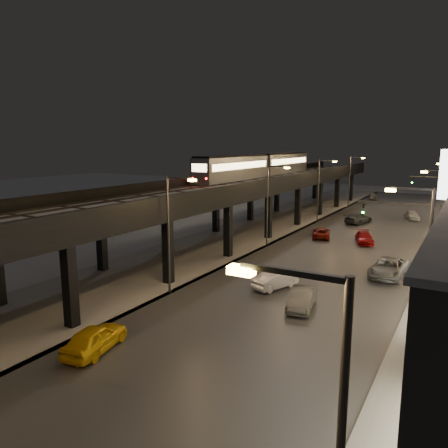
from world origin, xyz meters
The scene contains 25 objects.
ground centered at (0.00, 0.00, 0.00)m, with size 220.00×220.00×0.00m, color silver.
road_surface centered at (7.50, 35.00, 0.03)m, with size 17.00×120.00×0.06m, color #46474D.
under_viaduct_pavement centered at (-6.00, 35.00, 0.03)m, with size 11.00×120.00×0.06m, color #9FA1A8.
elevated_viaduct centered at (-6.00, 31.84, 5.62)m, with size 9.00×100.00×6.30m.
viaduct_trackbed centered at (-6.01, 31.97, 6.39)m, with size 8.40×100.00×0.32m.
viaduct_parapet_streetside centered at (-1.65, 32.00, 6.85)m, with size 0.30×100.00×1.10m, color black.
viaduct_parapet_far centered at (-10.35, 32.00, 6.85)m, with size 0.30×100.00×1.10m, color black.
streetlight_left_1 centered at (-0.43, 13.00, 5.24)m, with size 2.57×0.28×9.00m.
streetlight_right_1 centered at (16.73, 13.00, 5.24)m, with size 2.56×0.28×9.00m.
streetlight_left_2 centered at (-0.43, 31.00, 5.24)m, with size 2.57×0.28×9.00m.
streetlight_right_2 centered at (16.73, 31.00, 5.24)m, with size 2.56×0.28×9.00m.
streetlight_left_3 centered at (-0.43, 49.00, 5.24)m, with size 2.57×0.28×9.00m.
streetlight_left_4 centered at (-0.43, 67.00, 5.24)m, with size 2.57×0.28×9.00m.
traffic_light_rig_a centered at (15.84, 22.00, 4.50)m, with size 6.10×0.34×7.00m.
traffic_light_rig_b centered at (15.84, 52.00, 4.50)m, with size 6.10×0.34×7.00m.
subway_train centered at (-8.50, 45.76, 8.23)m, with size 2.72×32.99×3.25m.
car_taxi centered at (1.48, 3.28, 0.75)m, with size 1.77×4.40×1.50m, color yellow.
car_near_white centered at (5.88, 17.98, 0.67)m, with size 1.41×4.04×1.33m, color white.
car_mid_silver centered at (3.30, 38.16, 0.61)m, with size 2.02×4.38×1.22m, color maroon.
car_mid_dark centered at (4.92, 50.24, 0.75)m, with size 2.09×5.15×1.49m, color #393D44.
car_far_white centered at (1.24, 79.33, 0.68)m, with size 1.61×4.01×1.37m, color gray.
car_onc_silver centered at (9.17, 15.00, 0.70)m, with size 1.48×4.26×1.40m, color #55595F.
car_onc_dark centered at (13.09, 25.73, 0.77)m, with size 2.55×5.52×1.53m, color gray.
car_onc_white centered at (8.50, 37.72, 0.64)m, with size 1.78×4.38×1.27m, color maroon.
car_onc_red centered at (11.20, 57.55, 0.69)m, with size 1.62×4.02×1.37m, color silver.
Camera 1 is at (18.77, -12.65, 11.34)m, focal length 35.00 mm.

